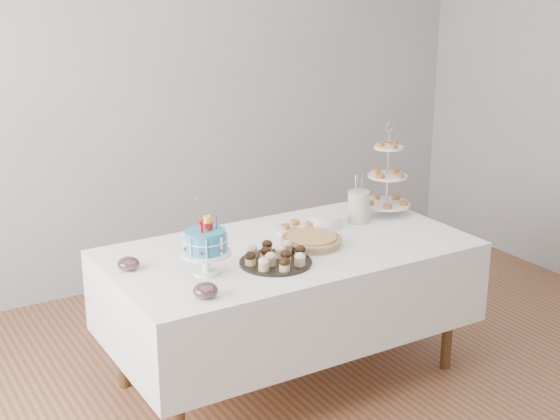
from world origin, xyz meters
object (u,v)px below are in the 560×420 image
pie (311,240)px  utensil_pitcher (359,205)px  table (289,286)px  plate_stack (325,221)px  jam_bowl_a (206,291)px  tiered_stand (388,176)px  pastry_plate (299,228)px  cupcake_tray (276,256)px  jam_bowl_b (129,264)px  birthday_cake (206,254)px

pie → utensil_pitcher: size_ratio=1.16×
table → pie: bearing=-21.4°
plate_stack → jam_bowl_a: bearing=-152.1°
pie → tiered_stand: bearing=18.6°
jam_bowl_a → pastry_plate: bearing=33.0°
cupcake_tray → jam_bowl_b: size_ratio=3.31×
birthday_cake → tiered_stand: (1.33, 0.30, 0.13)m
table → cupcake_tray: 0.37m
table → tiered_stand: bearing=13.2°
plate_stack → jam_bowl_a: 1.14m
birthday_cake → cupcake_tray: birthday_cake is taller
pie → utensil_pitcher: utensil_pitcher is taller
table → plate_stack: bearing=26.1°
plate_stack → jam_bowl_b: bearing=-177.9°
cupcake_tray → table: bearing=43.1°
pastry_plate → utensil_pitcher: (0.38, -0.04, 0.08)m
jam_bowl_b → utensil_pitcher: 1.40m
cupcake_tray → jam_bowl_a: size_ratio=3.15×
cupcake_tray → tiered_stand: 1.06m
birthday_cake → pastry_plate: size_ratio=1.44×
jam_bowl_b → utensil_pitcher: utensil_pitcher is taller
cupcake_tray → tiered_stand: bearing=20.1°
birthday_cake → utensil_pitcher: size_ratio=1.35×
birthday_cake → utensil_pitcher: 1.13m
cupcake_tray → utensil_pitcher: bearing=23.1°
table → pie: size_ratio=5.87×
jam_bowl_a → tiered_stand: bearing=20.7°
pastry_plate → jam_bowl_b: bearing=-176.8°
table → jam_bowl_b: 0.89m
pie → jam_bowl_b: bearing=169.8°
birthday_cake → jam_bowl_a: (-0.12, -0.25, -0.07)m
cupcake_tray → tiered_stand: (0.98, 0.36, 0.19)m
plate_stack → utensil_pitcher: 0.22m
pastry_plate → jam_bowl_b: 1.02m
utensil_pitcher → cupcake_tray: bearing=179.6°
table → utensil_pitcher: (0.56, 0.15, 0.33)m
cupcake_tray → pastry_plate: bearing=44.3°
jam_bowl_b → table: bearing=-8.6°
jam_bowl_b → pastry_plate: bearing=3.2°
pie → table: bearing=158.6°
birthday_cake → tiered_stand: size_ratio=0.69×
tiered_stand → plate_stack: (-0.45, -0.02, -0.20)m
pastry_plate → utensil_pitcher: bearing=-5.7°
pie → jam_bowl_b: (-0.95, 0.17, 0.00)m
birthday_cake → jam_bowl_b: birthday_cake is taller
tiered_stand → jam_bowl_b: size_ratio=4.99×
cupcake_tray → utensil_pitcher: (0.74, 0.32, 0.06)m
pastry_plate → jam_bowl_a: (-0.84, -0.55, 0.02)m
pie → pastry_plate: pie is taller
cupcake_tray → utensil_pitcher: 0.81m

